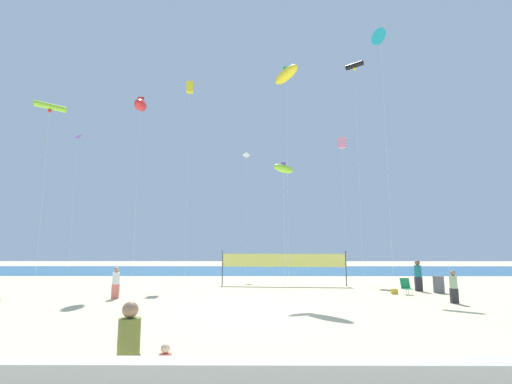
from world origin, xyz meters
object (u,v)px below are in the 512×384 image
object	(u,v)px
kite_pink_box	(342,143)
kite_white_diamond	(246,157)
beachgoer_sage_shirt	(454,286)
trash_barrel	(439,284)
folding_beach_chair	(406,286)
kite_yellow_inflatable	(286,75)
kite_violet_diamond	(77,141)
volleyball_net	(283,262)
beach_handbag	(394,291)
beachgoer_teal_shirt	(418,274)
kite_lime_tube	(50,107)
beachgoer_white_shirt	(116,282)
kite_lime_inflatable	(283,169)
kite_black_tube	(354,67)
toddler_figure	(165,371)
kite_red_inflatable	(141,105)
kite_yellow_box	(190,88)
kite_cyan_delta	(381,38)
mother_figure	(129,348)

from	to	relation	value
kite_pink_box	kite_white_diamond	xyz separation A→B (m)	(-8.61, 3.49, -0.39)
beachgoer_sage_shirt	trash_barrel	world-z (taller)	beachgoer_sage_shirt
trash_barrel	kite_white_diamond	xyz separation A→B (m)	(-11.67, 13.46, 10.93)
folding_beach_chair	kite_yellow_inflatable	size ratio (longest dim) A/B	0.06
folding_beach_chair	kite_violet_diamond	xyz separation A→B (m)	(-21.72, 5.00, 9.93)
volleyball_net	beach_handbag	xyz separation A→B (m)	(5.97, -4.91, -1.50)
beachgoer_teal_shirt	kite_yellow_inflatable	size ratio (longest dim) A/B	0.12
beachgoer_teal_shirt	kite_lime_tube	bearing A→B (deg)	-168.16
kite_yellow_inflatable	beachgoer_sage_shirt	bearing A→B (deg)	-43.07
beachgoer_white_shirt	beachgoer_sage_shirt	size ratio (longest dim) A/B	1.05
folding_beach_chair	kite_white_diamond	size ratio (longest dim) A/B	0.07
kite_lime_inflatable	kite_black_tube	world-z (taller)	kite_black_tube
beachgoer_teal_shirt	kite_pink_box	distance (m)	14.27
beachgoer_teal_shirt	kite_white_diamond	xyz separation A→B (m)	(-10.90, 12.50, 10.43)
toddler_figure	kite_lime_tube	bearing A→B (deg)	124.47
kite_red_inflatable	trash_barrel	bearing A→B (deg)	-10.64
kite_violet_diamond	kite_lime_inflatable	bearing A→B (deg)	-24.29
folding_beach_chair	beachgoer_white_shirt	bearing A→B (deg)	-141.10
kite_yellow_inflatable	toddler_figure	bearing A→B (deg)	-100.95
kite_black_tube	kite_red_inflatable	bearing A→B (deg)	-172.96
kite_lime_tube	kite_violet_diamond	distance (m)	3.74
kite_lime_inflatable	kite_yellow_box	size ratio (longest dim) A/B	0.41
beach_handbag	kite_yellow_box	xyz separation A→B (m)	(-14.04, 10.98, 17.08)
toddler_figure	beachgoer_white_shirt	size ratio (longest dim) A/B	0.59
kite_cyan_delta	kite_violet_diamond	world-z (taller)	kite_cyan_delta
toddler_figure	kite_yellow_inflatable	world-z (taller)	kite_yellow_inflatable
mother_figure	beachgoer_teal_shirt	size ratio (longest dim) A/B	0.89
kite_lime_tube	kite_red_inflatable	world-z (taller)	kite_red_inflatable
beachgoer_teal_shirt	kite_red_inflatable	xyz separation A→B (m)	(-18.30, 2.63, 11.88)
beachgoer_sage_shirt	kite_black_tube	xyz separation A→B (m)	(-1.60, 9.79, 16.00)
kite_black_tube	volleyball_net	bearing A→B (deg)	-168.25
trash_barrel	kite_yellow_box	distance (m)	25.93
mother_figure	folding_beach_chair	bearing A→B (deg)	70.19
folding_beach_chair	kite_white_diamond	bearing A→B (deg)	155.77
kite_yellow_box	kite_violet_diamond	bearing A→B (deg)	-139.10
beachgoer_white_shirt	kite_white_diamond	world-z (taller)	kite_white_diamond
beachgoer_teal_shirt	kite_violet_diamond	bearing A→B (deg)	-176.81
kite_lime_tube	kite_violet_diamond	xyz separation A→B (m)	(0.19, 3.51, -1.27)
volleyball_net	kite_white_diamond	distance (m)	13.67
folding_beach_chair	kite_lime_tube	xyz separation A→B (m)	(-21.91, 1.49, 11.20)
kite_cyan_delta	kite_lime_tube	bearing A→B (deg)	176.53
kite_black_tube	kite_yellow_box	world-z (taller)	kite_yellow_box
kite_yellow_box	beachgoer_teal_shirt	bearing A→B (deg)	-30.55
kite_cyan_delta	trash_barrel	bearing A→B (deg)	9.59
kite_black_tube	kite_red_inflatable	xyz separation A→B (m)	(-16.21, -2.00, -3.95)
mother_figure	toddler_figure	xyz separation A→B (m)	(0.63, 0.01, -0.37)
kite_red_inflatable	kite_cyan_delta	xyz separation A→B (m)	(16.29, -4.05, 2.80)
toddler_figure	kite_pink_box	bearing A→B (deg)	69.40
beachgoer_sage_shirt	kite_violet_diamond	distance (m)	26.00
beachgoer_sage_shirt	kite_lime_tube	world-z (taller)	kite_lime_tube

